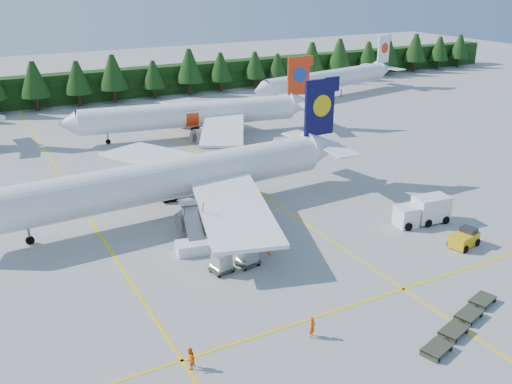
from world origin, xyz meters
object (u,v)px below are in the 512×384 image
airliner_navy (158,182)px  service_truck (422,211)px  baggage_tug (465,238)px  airliner_red (186,115)px  airstairs (197,243)px

airliner_navy → service_truck: (23.85, -15.14, -2.50)m
airliner_navy → baggage_tug: bearing=-44.5°
airliner_red → airstairs: bearing=-101.2°
airliner_navy → baggage_tug: size_ratio=13.09×
service_truck → airstairs: bearing=173.6°
airliner_red → service_truck: airliner_red is taller
airliner_navy → airstairs: size_ratio=7.58×
airliner_red → baggage_tug: size_ratio=11.85×
airliner_navy → baggage_tug: (23.69, -21.19, -3.10)m
service_truck → airliner_red: bearing=108.8°
service_truck → baggage_tug: bearing=-84.8°
service_truck → airliner_navy: bearing=154.3°
airstairs → service_truck: (23.53, -5.49, 0.63)m
airliner_red → airstairs: 40.70m
airstairs → service_truck: bearing=-2.8°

